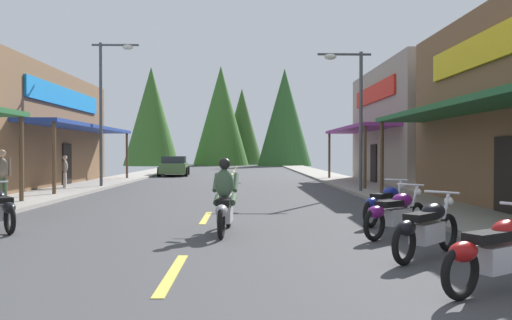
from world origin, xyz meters
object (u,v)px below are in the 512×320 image
at_px(motorcycle_parked_left_4, 0,208).
at_px(pedestrian_by_shop, 65,170).
at_px(streetlamp_right, 352,100).
at_px(parked_car_curbside, 174,166).
at_px(streetlamp_left, 108,95).
at_px(motorcycle_parked_right_3, 396,212).
at_px(pedestrian_browsing, 2,173).
at_px(motorcycle_parked_right_1, 498,251).
at_px(rider_cruising_lead, 225,202).
at_px(motorcycle_parked_right_2, 427,227).
at_px(motorcycle_parked_right_4, 386,203).

height_order(motorcycle_parked_left_4, pedestrian_by_shop, pedestrian_by_shop).
distance_m(streetlamp_right, parked_car_curbside, 18.61).
relative_size(streetlamp_left, motorcycle_parked_right_3, 3.98).
distance_m(pedestrian_browsing, parked_car_curbside, 20.31).
relative_size(pedestrian_by_shop, parked_car_curbside, 0.35).
relative_size(motorcycle_parked_right_1, rider_cruising_lead, 0.88).
relative_size(motorcycle_parked_right_3, pedestrian_browsing, 0.96).
distance_m(rider_cruising_lead, pedestrian_by_shop, 14.07).
height_order(motorcycle_parked_right_2, pedestrian_by_shop, pedestrian_by_shop).
bearing_deg(streetlamp_right, motorcycle_parked_left_4, -135.76).
bearing_deg(pedestrian_by_shop, parked_car_curbside, 63.44).
bearing_deg(parked_car_curbside, motorcycle_parked_right_4, -164.86).
relative_size(streetlamp_right, pedestrian_by_shop, 3.68).
height_order(streetlamp_right, pedestrian_browsing, streetlamp_right).
distance_m(streetlamp_right, motorcycle_parked_right_3, 10.94).
height_order(streetlamp_left, rider_cruising_lead, streetlamp_left).
height_order(rider_cruising_lead, parked_car_curbside, rider_cruising_lead).
distance_m(motorcycle_parked_left_4, parked_car_curbside, 25.09).
distance_m(streetlamp_right, rider_cruising_lead, 11.37).
relative_size(motorcycle_parked_right_1, motorcycle_parked_right_2, 1.17).
bearing_deg(streetlamp_right, pedestrian_browsing, -159.74).
bearing_deg(motorcycle_parked_left_4, streetlamp_right, -85.38).
bearing_deg(motorcycle_parked_right_3, motorcycle_parked_right_1, -129.30).
distance_m(streetlamp_left, parked_car_curbside, 13.14).
bearing_deg(streetlamp_right, parked_car_curbside, 120.91).
bearing_deg(motorcycle_parked_right_1, pedestrian_browsing, 106.40).
distance_m(pedestrian_by_shop, parked_car_curbside, 14.00).
distance_m(streetlamp_right, motorcycle_parked_left_4, 13.80).
relative_size(streetlamp_right, motorcycle_parked_right_4, 3.49).
xyz_separation_m(motorcycle_parked_left_4, parked_car_curbside, (0.18, 25.09, 0.20)).
bearing_deg(motorcycle_parked_left_4, pedestrian_by_shop, -26.34).
bearing_deg(motorcycle_parked_left_4, pedestrian_browsing, -14.35).
bearing_deg(motorcycle_parked_right_1, parked_car_curbside, 74.27).
relative_size(motorcycle_parked_right_4, rider_cruising_lead, 0.77).
xyz_separation_m(motorcycle_parked_left_4, pedestrian_by_shop, (-2.69, 11.39, 0.41)).
bearing_deg(streetlamp_left, motorcycle_parked_left_4, -84.94).
height_order(rider_cruising_lead, pedestrian_by_shop, rider_cruising_lead).
relative_size(motorcycle_parked_right_2, pedestrian_browsing, 0.91).
xyz_separation_m(streetlamp_left, pedestrian_browsing, (-1.22, -7.60, -3.32)).
bearing_deg(rider_cruising_lead, streetlamp_left, 28.02).
bearing_deg(pedestrian_browsing, motorcycle_parked_right_4, 17.21).
distance_m(motorcycle_parked_left_4, pedestrian_browsing, 5.49).
xyz_separation_m(streetlamp_left, pedestrian_by_shop, (-1.58, -1.15, -3.45)).
distance_m(streetlamp_right, pedestrian_browsing, 13.02).
bearing_deg(motorcycle_parked_right_2, pedestrian_browsing, 99.08).
distance_m(motorcycle_parked_right_1, pedestrian_by_shop, 19.66).
relative_size(streetlamp_left, pedestrian_browsing, 3.81).
relative_size(pedestrian_by_shop, pedestrian_browsing, 0.88).
bearing_deg(motorcycle_parked_right_2, rider_cruising_lead, 99.29).
distance_m(streetlamp_left, motorcycle_parked_right_3, 16.91).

